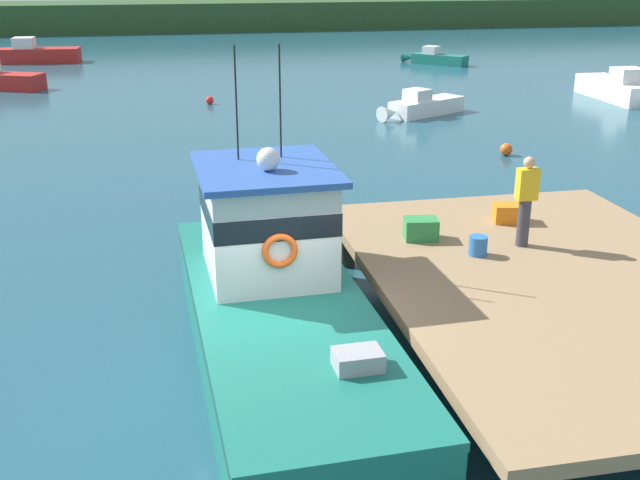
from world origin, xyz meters
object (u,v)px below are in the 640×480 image
Objects in this scene: moored_boat_far_right at (435,58)px; mooring_buoy_inshore at (506,149)px; moored_boat_mid_harbor at (32,54)px; deckhand_by_the_boat at (526,199)px; main_fishing_boat at (275,299)px; crate_single_by_cleat at (509,213)px; moored_boat_off_the_point at (621,89)px; crate_stack_mid_dock at (421,229)px; mooring_buoy_channel_marker at (210,100)px; bait_bucket at (478,246)px; moored_boat_near_channel at (422,106)px.

mooring_buoy_inshore is (-5.48, -22.20, -0.16)m from moored_boat_far_right.
deckhand_by_the_boat is at bearing -70.51° from moored_boat_mid_harbor.
main_fishing_boat is 15.05m from mooring_buoy_inshore.
crate_single_by_cleat is at bearing -107.26° from moored_boat_far_right.
deckhand_by_the_boat reaches higher than moored_boat_off_the_point.
main_fishing_boat is 4.83m from deckhand_by_the_boat.
crate_stack_mid_dock reaches higher than crate_single_by_cleat.
crate_stack_mid_dock is 21.64m from mooring_buoy_channel_marker.
crate_single_by_cleat is 1.76× the size of bait_bucket.
bait_bucket reaches higher than moored_boat_far_right.
mooring_buoy_channel_marker is at bearing 88.66° from main_fishing_boat.
deckhand_by_the_boat is at bearing 16.70° from bait_bucket.
moored_boat_mid_harbor is at bearing 120.20° from mooring_buoy_channel_marker.
mooring_buoy_inshore is (5.67, 11.10, -1.17)m from bait_bucket.
bait_bucket is at bearing -129.57° from crate_single_by_cleat.
moored_boat_near_channel reaches higher than moored_boat_far_right.
main_fishing_boat is 1.64× the size of moored_boat_mid_harbor.
bait_bucket is at bearing 10.61° from main_fishing_boat.
mooring_buoy_inshore is at bearing -56.55° from moored_boat_mid_harbor.
crate_single_by_cleat is 2.04m from bait_bucket.
main_fishing_boat reaches higher than bait_bucket.
deckhand_by_the_boat is at bearing -22.46° from crate_stack_mid_dock.
bait_bucket reaches higher than moored_boat_near_channel.
moored_boat_far_right is 22.86m from mooring_buoy_inshore.
deckhand_by_the_boat is 0.27× the size of moored_boat_off_the_point.
crate_stack_mid_dock is at bearing -130.22° from moored_boat_off_the_point.
crate_single_by_cleat reaches higher than moored_boat_mid_harbor.
crate_single_by_cleat is 0.10× the size of moored_boat_off_the_point.
bait_bucket is 22.69m from mooring_buoy_channel_marker.
moored_boat_mid_harbor reaches higher than mooring_buoy_inshore.
bait_bucket reaches higher than moored_boat_mid_harbor.
crate_single_by_cleat is 1.49× the size of mooring_buoy_inshore.
crate_stack_mid_dock is at bearing -72.44° from moored_boat_mid_harbor.
bait_bucket is 0.10× the size of moored_boat_far_right.
mooring_buoy_channel_marker is (-3.12, 22.44, -1.20)m from bait_bucket.
moored_boat_off_the_point is (3.85, -13.75, 0.16)m from moored_boat_far_right.
moored_boat_mid_harbor is (-14.03, 37.38, -0.85)m from crate_single_by_cleat.
bait_bucket is 0.06× the size of moored_boat_off_the_point.
crate_single_by_cleat is 0.17× the size of moored_boat_far_right.
moored_boat_mid_harbor is at bearing 123.45° from mooring_buoy_inshore.
deckhand_by_the_boat is at bearing -104.76° from crate_single_by_cleat.
mooring_buoy_channel_marker is 0.86× the size of mooring_buoy_inshore.
moored_boat_near_channel is at bearing 76.85° from crate_single_by_cleat.
bait_bucket is at bearing -71.91° from moored_boat_mid_harbor.
moored_boat_near_channel is at bearing 71.11° from crate_stack_mid_dock.
main_fishing_boat is at bearing -128.36° from mooring_buoy_inshore.
main_fishing_boat is 27.53m from moored_boat_off_the_point.
mooring_buoy_channel_marker is (-8.29, 4.29, -0.20)m from moored_boat_near_channel.
moored_boat_near_channel is (5.88, 17.18, -1.02)m from crate_stack_mid_dock.
bait_bucket is at bearing -117.06° from mooring_buoy_inshore.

